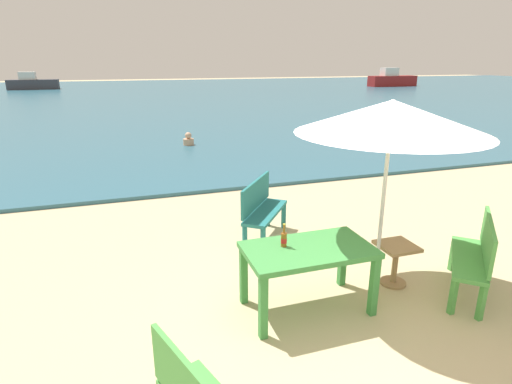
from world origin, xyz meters
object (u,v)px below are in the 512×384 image
patio_umbrella (392,117)px  boat_barge (32,83)px  picnic_table_green (308,257)px  bench_green_left (476,253)px  boat_fishing_trawler (392,80)px  bench_teal_center (261,206)px  beer_bottle_amber (284,238)px  swimmer_person (188,140)px  side_table_wood (396,258)px

patio_umbrella → boat_barge: size_ratio=0.54×
picnic_table_green → bench_green_left: 2.05m
boat_fishing_trawler → bench_teal_center: bearing=-128.5°
picnic_table_green → boat_barge: boat_barge is taller
beer_bottle_amber → bench_teal_center: size_ratio=0.23×
bench_teal_center → patio_umbrella: bearing=-66.2°
picnic_table_green → swimmer_person: size_ratio=3.41×
beer_bottle_amber → bench_teal_center: bearing=78.3°
picnic_table_green → swimmer_person: (0.23, 9.44, -0.41)m
bench_teal_center → boat_barge: size_ratio=0.27×
patio_umbrella → side_table_wood: 1.79m
patio_umbrella → swimmer_person: bearing=94.5°
bench_teal_center → boat_barge: 38.88m
side_table_wood → boat_fishing_trawler: 40.98m
swimmer_person → bench_green_left: bearing=-79.7°
boat_barge → beer_bottle_amber: bearing=-77.5°
bench_green_left → boat_barge: bearing=105.4°
swimmer_person → beer_bottle_amber: bearing=-92.9°
patio_umbrella → swimmer_person: size_ratio=5.61×
boat_barge → boat_fishing_trawler: size_ratio=0.85×
patio_umbrella → bench_green_left: bearing=-22.8°
side_table_wood → boat_barge: boat_barge is taller
side_table_wood → boat_barge: 40.94m
picnic_table_green → bench_teal_center: 1.98m
swimmer_person → boat_fishing_trawler: (24.92, 24.01, 0.50)m
patio_umbrella → bench_teal_center: 2.59m
picnic_table_green → boat_barge: 40.77m
side_table_wood → boat_barge: size_ratio=0.13×
bench_teal_center → bench_green_left: (1.87, -2.32, 0.00)m
picnic_table_green → boat_barge: size_ratio=0.33×
swimmer_person → boat_fishing_trawler: boat_fishing_trawler is taller
swimmer_person → boat_barge: (-9.28, 30.32, 0.40)m
side_table_wood → bench_green_left: bearing=-33.4°
bench_teal_center → bench_green_left: 2.98m
beer_bottle_amber → patio_umbrella: patio_umbrella is taller
bench_teal_center → bench_green_left: bearing=-51.1°
beer_bottle_amber → bench_green_left: size_ratio=0.24×
patio_umbrella → boat_barge: patio_umbrella is taller
patio_umbrella → bench_teal_center: (-0.83, 1.88, -1.58)m
side_table_wood → bench_green_left: bench_green_left is taller
picnic_table_green → side_table_wood: size_ratio=2.59×
beer_bottle_amber → side_table_wood: 1.60m
bench_green_left → swimmer_person: (-1.78, 9.78, -0.30)m
bench_teal_center → boat_fishing_trawler: boat_fishing_trawler is taller
picnic_table_green → bench_green_left: bench_green_left is taller
swimmer_person → boat_barge: boat_barge is taller
boat_barge → boat_fishing_trawler: boat_fishing_trawler is taller
beer_bottle_amber → swimmer_person: size_ratio=0.65×
bench_green_left → swimmer_person: bearing=100.3°
bench_green_left → patio_umbrella: bearing=157.2°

